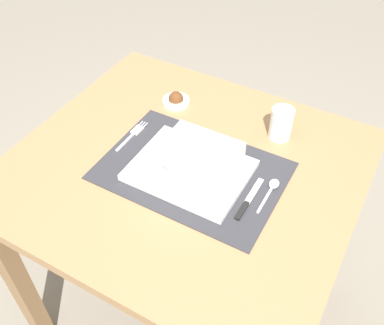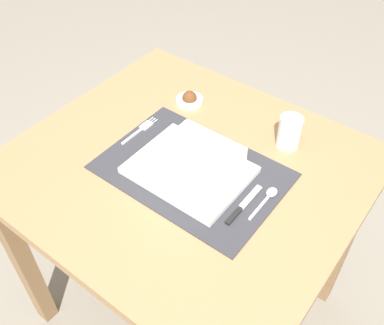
# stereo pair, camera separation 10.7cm
# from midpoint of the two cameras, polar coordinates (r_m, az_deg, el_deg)

# --- Properties ---
(ground_plane) EXTENTS (6.00, 6.00, 0.00)m
(ground_plane) POSITION_cam_midpoint_polar(r_m,az_deg,el_deg) (1.69, 1.31, -17.84)
(ground_plane) COLOR gray
(dining_table) EXTENTS (0.85, 0.77, 0.72)m
(dining_table) POSITION_cam_midpoint_polar(r_m,az_deg,el_deg) (1.18, 1.79, -4.05)
(dining_table) COLOR #936D47
(dining_table) RESTS_ON ground
(placemat) EXTENTS (0.44, 0.31, 0.00)m
(placemat) POSITION_cam_midpoint_polar(r_m,az_deg,el_deg) (1.09, 2.81, -1.21)
(placemat) COLOR #2D2D33
(placemat) RESTS_ON dining_table
(serving_plate) EXTENTS (0.28, 0.21, 0.02)m
(serving_plate) POSITION_cam_midpoint_polar(r_m,az_deg,el_deg) (1.08, 2.50, -1.11)
(serving_plate) COLOR white
(serving_plate) RESTS_ON placemat
(porridge_bowl) EXTENTS (0.18, 0.18, 0.06)m
(porridge_bowl) POSITION_cam_midpoint_polar(r_m,az_deg,el_deg) (1.05, 3.17, -0.19)
(porridge_bowl) COLOR white
(porridge_bowl) RESTS_ON serving_plate
(fork) EXTENTS (0.02, 0.13, 0.00)m
(fork) POSITION_cam_midpoint_polar(r_m,az_deg,el_deg) (1.20, -3.98, 4.28)
(fork) COLOR silver
(fork) RESTS_ON placemat
(spoon) EXTENTS (0.02, 0.11, 0.01)m
(spoon) POSITION_cam_midpoint_polar(r_m,az_deg,el_deg) (1.05, 12.85, -4.33)
(spoon) COLOR silver
(spoon) RESTS_ON placemat
(butter_knife) EXTENTS (0.01, 0.14, 0.01)m
(butter_knife) POSITION_cam_midpoint_polar(r_m,az_deg,el_deg) (1.02, 9.51, -5.79)
(butter_knife) COLOR black
(butter_knife) RESTS_ON placemat
(drinking_glass) EXTENTS (0.06, 0.06, 0.09)m
(drinking_glass) POSITION_cam_midpoint_polar(r_m,az_deg,el_deg) (1.17, 15.05, 3.58)
(drinking_glass) COLOR white
(drinking_glass) RESTS_ON dining_table
(condiment_saucer) EXTENTS (0.08, 0.08, 0.04)m
(condiment_saucer) POSITION_cam_midpoint_polar(r_m,az_deg,el_deg) (1.29, 2.06, 8.09)
(condiment_saucer) COLOR white
(condiment_saucer) RESTS_ON dining_table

